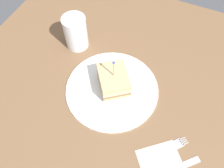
{
  "coord_description": "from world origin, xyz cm",
  "views": [
    {
      "loc": [
        13.48,
        -29.84,
        56.03
      ],
      "look_at": [
        0.0,
        0.0,
        2.9
      ],
      "focal_mm": 35.99,
      "sensor_mm": 36.0,
      "label": 1
    }
  ],
  "objects": [
    {
      "name": "sandwich_half_center",
      "position": [
        0.34,
        1.07,
        3.41
      ],
      "size": [
        12.03,
        12.4,
        10.88
      ],
      "color": "tan",
      "rests_on": "plate"
    },
    {
      "name": "plate",
      "position": [
        0.0,
        0.0,
        0.45
      ],
      "size": [
        26.63,
        26.63,
        0.9
      ],
      "primitive_type": "cylinder",
      "color": "white",
      "rests_on": "ground_plane"
    },
    {
      "name": "knife",
      "position": [
        23.43,
        -13.13,
        0.18
      ],
      "size": [
        9.86,
        9.83,
        0.35
      ],
      "color": "silver",
      "rests_on": "ground_plane"
    },
    {
      "name": "ground_plane",
      "position": [
        0.0,
        0.0,
        -1.0
      ],
      "size": [
        92.4,
        92.4,
        2.0
      ],
      "primitive_type": "cube",
      "color": "brown"
    },
    {
      "name": "drink_glass",
      "position": [
        -17.34,
        11.06,
        4.72
      ],
      "size": [
        7.2,
        7.2,
        10.87
      ],
      "color": "beige",
      "rests_on": "ground_plane"
    },
    {
      "name": "napkin",
      "position": [
        19.27,
        -14.01,
        0.07
      ],
      "size": [
        13.61,
        13.48,
        0.15
      ],
      "primitive_type": "cube",
      "rotation": [
        0.0,
        0.0,
        6.98
      ],
      "color": "beige",
      "rests_on": "ground_plane"
    },
    {
      "name": "fork",
      "position": [
        20.2,
        -9.43,
        0.18
      ],
      "size": [
        9.27,
        10.38,
        0.35
      ],
      "color": "silver",
      "rests_on": "ground_plane"
    }
  ]
}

